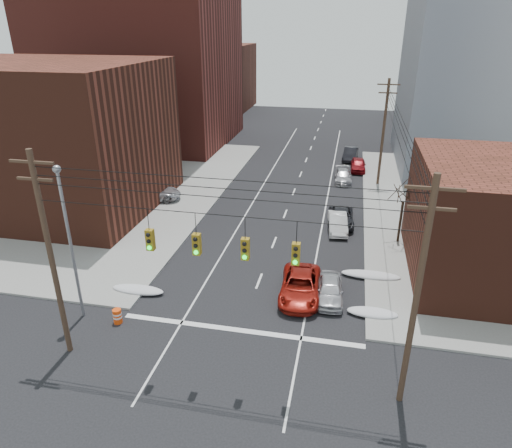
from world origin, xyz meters
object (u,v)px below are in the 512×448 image
at_px(parked_car_a, 330,290).
at_px(construction_barrel, 117,316).
at_px(parked_car_d, 343,176).
at_px(parked_car_b, 338,223).
at_px(lot_car_b, 153,193).
at_px(lot_car_d, 87,189).
at_px(lot_car_c, 108,194).
at_px(red_pickup, 300,286).
at_px(parked_car_f, 350,154).
at_px(parked_car_c, 341,218).
at_px(parked_car_e, 358,165).
at_px(lot_car_a, 111,203).

xyz_separation_m(parked_car_a, construction_barrel, (-11.93, -5.03, -0.22)).
bearing_deg(parked_car_d, parked_car_b, -93.87).
bearing_deg(lot_car_b, lot_car_d, 77.87).
bearing_deg(construction_barrel, lot_car_c, 119.61).
relative_size(red_pickup, parked_car_f, 1.14).
bearing_deg(parked_car_c, parked_car_f, 86.20).
xyz_separation_m(parked_car_b, parked_car_e, (1.60, 17.38, 0.02)).
xyz_separation_m(parked_car_e, parked_car_f, (-0.98, 4.49, 0.05)).
height_order(parked_car_a, construction_barrel, parked_car_a).
xyz_separation_m(parked_car_b, lot_car_d, (-24.66, 2.85, 0.20)).
distance_m(lot_car_c, lot_car_d, 2.73).
relative_size(parked_car_f, lot_car_c, 1.08).
bearing_deg(construction_barrel, red_pickup, 26.40).
bearing_deg(lot_car_b, parked_car_b, -115.27).
height_order(parked_car_f, lot_car_a, parked_car_f).
bearing_deg(parked_car_d, lot_car_a, -152.00).
height_order(parked_car_b, parked_car_c, parked_car_b).
distance_m(red_pickup, lot_car_b, 21.05).
bearing_deg(construction_barrel, lot_car_a, 119.13).
bearing_deg(parked_car_d, parked_car_e, 66.16).
height_order(parked_car_a, parked_car_f, parked_car_f).
xyz_separation_m(parked_car_d, lot_car_c, (-22.02, -10.86, 0.14)).
bearing_deg(parked_car_f, lot_car_d, -138.66).
relative_size(red_pickup, lot_car_b, 1.03).
bearing_deg(red_pickup, construction_barrel, -156.47).
relative_size(parked_car_c, parked_car_d, 1.05).
relative_size(parked_car_b, lot_car_b, 0.81).
xyz_separation_m(parked_car_c, lot_car_c, (-22.23, 0.87, 0.13)).
bearing_deg(parked_car_e, lot_car_a, -142.98).
distance_m(parked_car_d, parked_car_f, 8.87).
height_order(parked_car_d, lot_car_d, lot_car_d).
height_order(red_pickup, parked_car_b, red_pickup).
bearing_deg(red_pickup, parked_car_b, 77.03).
bearing_deg(lot_car_b, parked_car_d, -76.19).
height_order(parked_car_a, lot_car_a, lot_car_a).
relative_size(parked_car_b, construction_barrel, 4.71).
relative_size(parked_car_a, lot_car_d, 0.92).
distance_m(parked_car_a, parked_car_e, 27.97).
bearing_deg(lot_car_b, parked_car_c, -111.09).
relative_size(parked_car_c, lot_car_a, 1.21).
height_order(red_pickup, parked_car_d, red_pickup).
height_order(parked_car_d, parked_car_e, parked_car_e).
xyz_separation_m(red_pickup, parked_car_d, (1.90, 23.61, -0.10)).
relative_size(parked_car_b, lot_car_c, 0.98).
relative_size(lot_car_a, lot_car_c, 0.89).
relative_size(red_pickup, lot_car_a, 1.39).
relative_size(red_pickup, parked_car_e, 1.26).
height_order(parked_car_c, lot_car_d, lot_car_d).
bearing_deg(parked_car_e, red_pickup, -97.74).
bearing_deg(red_pickup, lot_car_c, 144.76).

